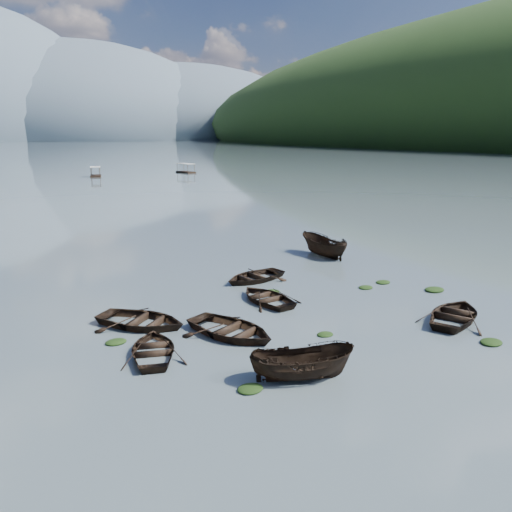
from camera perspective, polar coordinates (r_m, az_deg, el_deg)
ground_plane at (r=23.73m, az=14.33°, el=-10.82°), size 2400.00×2400.00×0.00m
haze_mtn_c at (r=928.62m, az=-19.59°, el=12.45°), size 520.00×520.00×260.00m
haze_mtn_d at (r=974.97m, az=-8.85°, el=13.09°), size 520.00×520.00×220.00m
rowboat_0 at (r=25.05m, az=-2.87°, el=-9.04°), size 5.18×5.95×1.03m
rowboat_1 at (r=23.48m, az=-11.56°, el=-10.93°), size 4.03×4.81×0.85m
rowboat_2 at (r=20.98m, az=5.23°, el=-13.85°), size 4.58×3.08×1.65m
rowboat_3 at (r=29.85m, az=1.26°, el=-5.19°), size 3.47×4.57×0.89m
rowboat_4 at (r=29.02m, az=21.78°, el=-6.78°), size 5.79×5.18×0.99m
rowboat_6 at (r=26.83m, az=-12.94°, el=-7.79°), size 5.86×5.99×1.01m
rowboat_7 at (r=34.00m, az=-0.20°, el=-2.79°), size 5.13×4.13×0.94m
rowboat_8 at (r=41.05m, az=7.67°, el=-0.00°), size 2.26×5.13×1.93m
weed_clump_0 at (r=20.12m, az=-0.66°, el=-15.08°), size 1.05×0.86×0.23m
weed_clump_1 at (r=25.27m, az=7.90°, el=-8.95°), size 0.86×0.69×0.19m
weed_clump_2 at (r=26.59m, az=25.28°, el=-9.02°), size 1.13×0.91×0.25m
weed_clump_3 at (r=33.06m, az=12.43°, el=-3.61°), size 0.96×0.81×0.21m
weed_clump_4 at (r=33.74m, az=19.72°, el=-3.76°), size 1.31×1.04×0.27m
weed_clump_5 at (r=25.07m, az=-15.71°, el=-9.54°), size 1.01×0.82×0.21m
weed_clump_6 at (r=31.45m, az=1.81°, el=-4.19°), size 1.05×0.87×0.22m
weed_clump_7 at (r=34.46m, az=14.31°, el=-3.01°), size 1.03×0.82×0.22m
pontoon_centre at (r=122.79m, az=-17.83°, el=8.63°), size 3.51×6.06×2.18m
pontoon_right at (r=129.93m, az=-8.02°, el=9.40°), size 3.49×6.22×2.25m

